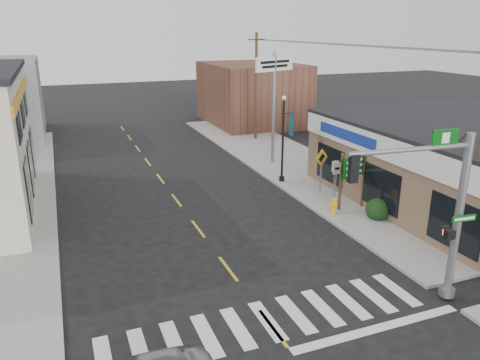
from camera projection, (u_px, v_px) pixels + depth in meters
name	position (u px, v px, depth m)	size (l,w,h in m)	color
ground	(273.00, 328.00, 14.36)	(140.00, 140.00, 0.00)	black
sidewalk_right	(314.00, 175.00, 28.98)	(6.00, 38.00, 0.13)	gray
center_line	(198.00, 229.00, 21.44)	(0.12, 56.00, 0.01)	gold
crosswalk	(267.00, 321.00, 14.72)	(11.00, 2.20, 0.01)	silver
thrift_store	(478.00, 166.00, 24.10)	(12.00, 14.00, 4.00)	#7C614A
bldg_distant_right	(252.00, 94.00, 44.20)	(8.00, 10.00, 5.60)	brown
traffic_signal_pole	(444.00, 203.00, 14.57)	(4.57, 0.37, 5.79)	gray
guide_sign	(353.00, 172.00, 22.97)	(1.67, 0.14, 2.92)	#4D3523
fire_hydrant	(334.00, 205.00, 22.81)	(0.24, 0.24, 0.77)	#EEB709
ped_crossing_sign	(321.00, 163.00, 25.08)	(0.98, 0.07, 2.52)	gray
lamp_post	(284.00, 133.00, 26.80)	(0.65, 0.51, 5.02)	black
dance_center_sign	(274.00, 81.00, 29.93)	(3.40, 0.21, 7.23)	gray
bare_tree	(450.00, 139.00, 19.64)	(2.67, 2.67, 5.33)	black
shrub_back	(377.00, 210.00, 22.21)	(1.11, 1.11, 0.83)	black
utility_pole_far	(256.00, 86.00, 36.96)	(1.45, 0.22, 8.31)	#3C2B1A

